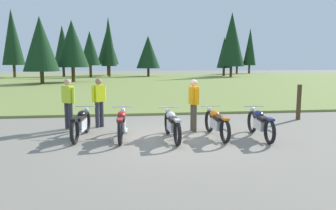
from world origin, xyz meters
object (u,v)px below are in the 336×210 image
Objects in this scene: motorcycle_orange at (217,123)px; motorcycle_black at (81,123)px; motorcycle_red at (122,124)px; rider_in_hivis_vest at (194,102)px; rider_near_row_end at (99,100)px; rider_checking_bike at (68,101)px; trail_marker_post at (299,102)px; motorcycle_silver at (172,125)px; motorcycle_navy at (260,123)px.

motorcycle_black is at bearing 173.92° from motorcycle_orange.
rider_in_hivis_vest reaches higher than motorcycle_red.
motorcycle_red is 2.01m from rider_near_row_end.
rider_checking_bike and rider_in_hivis_vest have the same top height.
motorcycle_black is 8.15m from trail_marker_post.
rider_in_hivis_vest reaches higher than motorcycle_black.
trail_marker_post reaches higher than motorcycle_silver.
motorcycle_navy is at bearing -24.22° from rider_near_row_end.
rider_in_hivis_vest is at bearing 146.76° from motorcycle_navy.
rider_in_hivis_vest is at bearing 18.34° from motorcycle_red.
rider_checking_bike is 8.52m from trail_marker_post.
rider_near_row_end reaches higher than trail_marker_post.
motorcycle_silver is 5.86m from trail_marker_post.
trail_marker_post is at bearing 18.81° from rider_in_hivis_vest.
motorcycle_silver is 1.55× the size of trail_marker_post.
motorcycle_silver is (2.62, -0.52, 0.00)m from motorcycle_black.
rider_near_row_end is 1.00× the size of rider_checking_bike.
motorcycle_orange is at bearing -28.53° from rider_near_row_end.
rider_checking_bike is at bearing 114.01° from motorcycle_black.
rider_in_hivis_vest is at bearing 118.58° from motorcycle_orange.
rider_checking_bike is at bearing 138.16° from motorcycle_red.
motorcycle_black is 1.00× the size of motorcycle_orange.
motorcycle_navy is 1.26× the size of rider_in_hivis_vest.
motorcycle_red is 1.00× the size of motorcycle_silver.
motorcycle_black and motorcycle_navy have the same top height.
rider_near_row_end is (-2.23, 2.04, 0.51)m from motorcycle_silver.
motorcycle_silver is 3.06m from rider_near_row_end.
rider_near_row_end is 1.00m from rider_checking_bike.
rider_in_hivis_vest is 4.70m from trail_marker_post.
motorcycle_navy is 1.55× the size of trail_marker_post.
trail_marker_post is (8.49, 0.68, -0.27)m from rider_checking_bike.
rider_in_hivis_vest is at bearing -161.19° from trail_marker_post.
trail_marker_post reaches higher than motorcycle_red.
motorcycle_navy is at bearing -2.89° from motorcycle_silver.
rider_near_row_end and rider_in_hivis_vest have the same top height.
motorcycle_black is 1.26× the size of rider_in_hivis_vest.
motorcycle_navy is at bearing -7.11° from motorcycle_black.
motorcycle_black is 1.00× the size of motorcycle_navy.
motorcycle_orange is 1.55× the size of trail_marker_post.
motorcycle_silver is at bearing -10.39° from motorcycle_red.
motorcycle_red is 1.26× the size of rider_near_row_end.
motorcycle_orange is 1.26× the size of rider_checking_bike.
motorcycle_silver is at bearing -129.39° from rider_in_hivis_vest.
rider_checking_bike is 4.13m from rider_in_hivis_vest.
motorcycle_red is at bearing 169.61° from motorcycle_silver.
motorcycle_silver is at bearing -42.40° from rider_near_row_end.
motorcycle_red is at bearing -41.84° from rider_checking_bike.
rider_near_row_end reaches higher than motorcycle_orange.
rider_near_row_end is (0.39, 1.52, 0.51)m from motorcycle_black.
rider_near_row_end is at bearing 155.78° from motorcycle_navy.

